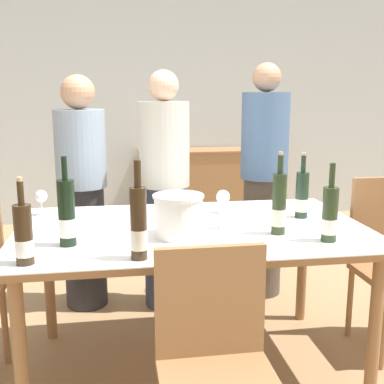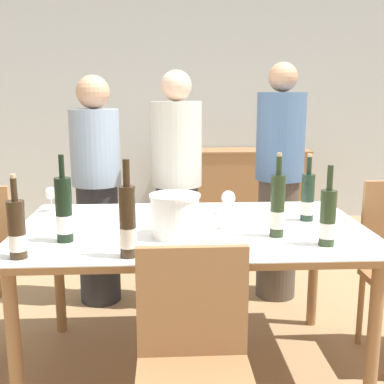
{
  "view_description": "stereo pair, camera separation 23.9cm",
  "coord_description": "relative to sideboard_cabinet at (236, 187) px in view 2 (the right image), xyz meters",
  "views": [
    {
      "loc": [
        -0.37,
        -2.31,
        1.44
      ],
      "look_at": [
        0.0,
        0.0,
        0.96
      ],
      "focal_mm": 45.0,
      "sensor_mm": 36.0,
      "label": 1
    },
    {
      "loc": [
        -0.13,
        -2.34,
        1.44
      ],
      "look_at": [
        0.0,
        0.0,
        0.96
      ],
      "focal_mm": 45.0,
      "sensor_mm": 36.0,
      "label": 2
    }
  ],
  "objects": [
    {
      "name": "wine_bottle_0",
      "position": [
        -1.39,
        -3.29,
        0.48
      ],
      "size": [
        0.07,
        0.07,
        0.35
      ],
      "color": "#332314",
      "rests_on": "dining_table"
    },
    {
      "name": "person_guest_left",
      "position": [
        -0.71,
        -2.06,
        0.38
      ],
      "size": [
        0.33,
        0.33,
        1.58
      ],
      "color": "#383F56",
      "rests_on": "ground_plane"
    },
    {
      "name": "wine_bottle_2",
      "position": [
        -0.07,
        -3.19,
        0.48
      ],
      "size": [
        0.07,
        0.07,
        0.36
      ],
      "color": "#28381E",
      "rests_on": "dining_table"
    },
    {
      "name": "back_wall",
      "position": [
        -0.65,
        0.29,
        0.98
      ],
      "size": [
        8.0,
        0.1,
        2.8
      ],
      "color": "silver",
      "rests_on": "ground_plane"
    },
    {
      "name": "person_guest_right",
      "position": [
        0.0,
        -1.96,
        0.41
      ],
      "size": [
        0.33,
        0.33,
        1.64
      ],
      "color": "#51473D",
      "rests_on": "ground_plane"
    },
    {
      "name": "sideboard_cabinet",
      "position": [
        0.0,
        0.0,
        0.0
      ],
      "size": [
        1.56,
        0.46,
        0.83
      ],
      "color": "#996B42",
      "rests_on": "ground_plane"
    },
    {
      "name": "chair_near_front",
      "position": [
        -0.68,
        -3.62,
        0.1
      ],
      "size": [
        0.42,
        0.42,
        0.89
      ],
      "color": "#996B42",
      "rests_on": "ground_plane"
    },
    {
      "name": "wine_bottle_4",
      "position": [
        -0.94,
        -3.3,
        0.5
      ],
      "size": [
        0.07,
        0.07,
        0.41
      ],
      "color": "#332314",
      "rests_on": "dining_table"
    },
    {
      "name": "wine_glass_0",
      "position": [
        -0.43,
        -2.6,
        0.45
      ],
      "size": [
        0.08,
        0.08,
        0.13
      ],
      "color": "white",
      "rests_on": "dining_table"
    },
    {
      "name": "ice_bucket",
      "position": [
        -0.74,
        -3.01,
        0.47
      ],
      "size": [
        0.24,
        0.24,
        0.2
      ],
      "color": "white",
      "rests_on": "dining_table"
    },
    {
      "name": "wine_bottle_3",
      "position": [
        -1.24,
        -3.07,
        0.5
      ],
      "size": [
        0.08,
        0.08,
        0.4
      ],
      "color": "black",
      "rests_on": "dining_table"
    },
    {
      "name": "wine_bottle_5",
      "position": [
        -0.03,
        -2.77,
        0.48
      ],
      "size": [
        0.07,
        0.07,
        0.36
      ],
      "color": "#1E3323",
      "rests_on": "dining_table"
    },
    {
      "name": "wine_glass_1",
      "position": [
        -1.43,
        -2.5,
        0.46
      ],
      "size": [
        0.07,
        0.07,
        0.14
      ],
      "color": "white",
      "rests_on": "dining_table"
    },
    {
      "name": "dining_table",
      "position": [
        -0.65,
        -2.86,
        0.29
      ],
      "size": [
        1.75,
        1.07,
        0.78
      ],
      "color": "#996B42",
      "rests_on": "ground_plane"
    },
    {
      "name": "wine_bottle_1",
      "position": [
        -0.26,
        -3.04,
        0.5
      ],
      "size": [
        0.07,
        0.07,
        0.4
      ],
      "color": "#28381E",
      "rests_on": "dining_table"
    },
    {
      "name": "wine_glass_2",
      "position": [
        -0.49,
        -2.92,
        0.45
      ],
      "size": [
        0.07,
        0.07,
        0.14
      ],
      "color": "white",
      "rests_on": "dining_table"
    },
    {
      "name": "ground_plane",
      "position": [
        -0.65,
        -2.86,
        -0.42
      ],
      "size": [
        12.0,
        12.0,
        0.0
      ],
      "primitive_type": "plane",
      "color": "#A37F56"
    },
    {
      "name": "person_host",
      "position": [
        -1.25,
        -1.98,
        0.36
      ],
      "size": [
        0.33,
        0.33,
        1.55
      ],
      "color": "#2D2D33",
      "rests_on": "ground_plane"
    }
  ]
}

